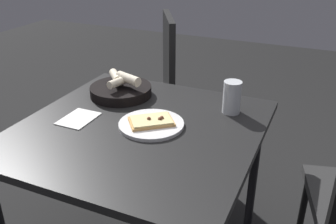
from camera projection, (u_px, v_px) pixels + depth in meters
The scene contains 6 objects.
dining_table at pixel (140, 141), 1.48m from camera, with size 0.91×0.91×0.71m.
pizza_plate at pixel (151, 124), 1.45m from camera, with size 0.25×0.25×0.04m.
bread_basket at pixel (121, 89), 1.71m from camera, with size 0.28×0.28×0.11m.
beer_glass at pixel (232, 99), 1.54m from camera, with size 0.07×0.07×0.14m.
napkin at pixel (78, 119), 1.51m from camera, with size 0.16×0.12×0.00m.
chair_far at pixel (151, 83), 2.34m from camera, with size 0.60×0.60×0.95m.
Camera 1 is at (1.13, 0.62, 1.39)m, focal length 40.17 mm.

